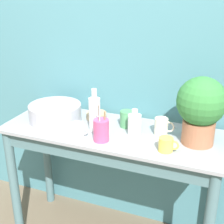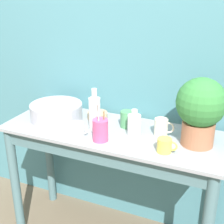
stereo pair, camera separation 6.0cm
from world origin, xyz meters
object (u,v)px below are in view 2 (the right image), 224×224
mug_yellow (165,145)px  bottle_tall (95,113)px  potted_plant (201,108)px  utensil_cup (100,130)px  mug_white (77,129)px  mug_cream (161,127)px  bowl_small_tan (97,115)px  bottle_short (134,124)px  bowl_wash_large (56,112)px  mug_green (127,119)px

mug_yellow → bottle_tall: bearing=167.3°
potted_plant → utensil_cup: bearing=-161.6°
potted_plant → mug_white: potted_plant is taller
mug_cream → bowl_small_tan: mug_cream is taller
bottle_tall → mug_white: (-0.07, -0.11, -0.07)m
mug_yellow → bowl_small_tan: 0.59m
bottle_tall → mug_cream: bottle_tall is taller
mug_cream → potted_plant: bearing=-8.5°
bottle_tall → mug_yellow: bottle_tall is taller
bottle_tall → utensil_cup: bearing=-51.5°
bowl_small_tan → utensil_cup: utensil_cup is taller
potted_plant → bottle_tall: 0.62m
bottle_short → bowl_small_tan: size_ratio=1.18×
bowl_wash_large → bottle_tall: size_ratio=1.30×
mug_white → bowl_small_tan: size_ratio=0.88×
mug_yellow → mug_cream: (-0.07, 0.19, 0.01)m
bowl_wash_large → mug_yellow: size_ratio=3.11×
mug_white → bowl_wash_large: bearing=147.2°
utensil_cup → bottle_short: bearing=44.0°
bottle_tall → mug_yellow: size_ratio=2.40×
potted_plant → mug_green: potted_plant is taller
mug_yellow → mug_white: mug_yellow is taller
mug_green → mug_white: size_ratio=1.03×
bottle_short → bowl_small_tan: bearing=156.0°
bowl_wash_large → mug_yellow: (0.77, -0.15, -0.01)m
bottle_tall → mug_cream: size_ratio=2.22×
mug_yellow → mug_green: bearing=143.2°
bowl_wash_large → utensil_cup: bearing=-22.4°
bottle_tall → bottle_short: size_ratio=1.66×
bowl_wash_large → mug_white: bowl_wash_large is taller
mug_green → mug_yellow: 0.37m
bottle_short → mug_cream: bottle_short is taller
mug_green → mug_yellow: (0.29, -0.22, -0.01)m
bottle_short → mug_yellow: (0.22, -0.13, -0.03)m
mug_yellow → utensil_cup: 0.37m
mug_yellow → mug_cream: 0.20m
potted_plant → mug_yellow: bearing=-132.1°
potted_plant → bottle_tall: bearing=-174.9°
bowl_wash_large → bowl_small_tan: size_ratio=2.55×
potted_plant → mug_green: 0.47m
bowl_wash_large → mug_cream: size_ratio=2.87×
bowl_wash_large → mug_white: (0.24, -0.15, -0.02)m
mug_cream → utensil_cup: utensil_cup is taller
mug_cream → bottle_tall: bearing=-167.8°
bowl_wash_large → bottle_tall: (0.30, -0.05, 0.06)m
bottle_short → mug_white: bottle_short is taller
potted_plant → utensil_cup: 0.56m
bowl_wash_large → mug_yellow: bearing=-11.2°
bottle_short → mug_green: (-0.07, 0.09, -0.01)m
mug_white → mug_cream: bearing=22.7°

